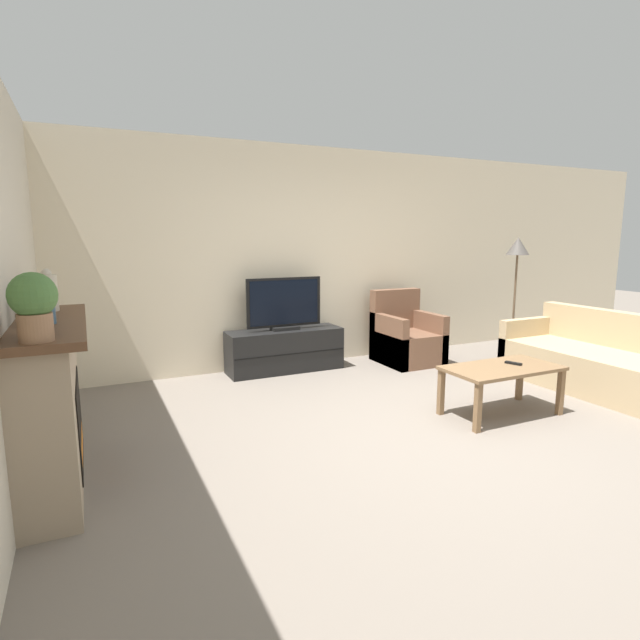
{
  "coord_description": "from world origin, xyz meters",
  "views": [
    {
      "loc": [
        -2.57,
        -3.05,
        1.62
      ],
      "look_at": [
        -0.63,
        1.05,
        0.85
      ],
      "focal_mm": 28.0,
      "sensor_mm": 36.0,
      "label": 1
    }
  ],
  "objects_px": {
    "tv_stand": "(285,350)",
    "coffee_table": "(502,373)",
    "mantel_vase_centre_left": "(42,305)",
    "armchair": "(406,339)",
    "couch": "(624,370)",
    "floor_lamp": "(517,258)",
    "mantel_clock": "(46,306)",
    "remote": "(513,363)",
    "mantel_vase_right": "(48,292)",
    "tv": "(284,305)",
    "fireplace": "(50,402)",
    "potted_plant": "(33,303)",
    "mantel_vase_left": "(38,317)"
  },
  "relations": [
    {
      "from": "tv_stand",
      "to": "coffee_table",
      "type": "height_order",
      "value": "tv_stand"
    },
    {
      "from": "mantel_vase_centre_left",
      "to": "armchair",
      "type": "bearing_deg",
      "value": 24.2
    },
    {
      "from": "couch",
      "to": "floor_lamp",
      "type": "xyz_separation_m",
      "value": [
        0.08,
        1.56,
        1.07
      ]
    },
    {
      "from": "mantel_vase_centre_left",
      "to": "mantel_clock",
      "type": "height_order",
      "value": "mantel_vase_centre_left"
    },
    {
      "from": "mantel_clock",
      "to": "remote",
      "type": "distance_m",
      "value": 3.84
    },
    {
      "from": "mantel_vase_right",
      "to": "armchair",
      "type": "relative_size",
      "value": 0.33
    },
    {
      "from": "remote",
      "to": "floor_lamp",
      "type": "distance_m",
      "value": 2.2
    },
    {
      "from": "armchair",
      "to": "couch",
      "type": "height_order",
      "value": "armchair"
    },
    {
      "from": "coffee_table",
      "to": "remote",
      "type": "distance_m",
      "value": 0.17
    },
    {
      "from": "mantel_vase_centre_left",
      "to": "coffee_table",
      "type": "bearing_deg",
      "value": -3.28
    },
    {
      "from": "tv_stand",
      "to": "armchair",
      "type": "xyz_separation_m",
      "value": [
        1.57,
        -0.27,
        0.04
      ]
    },
    {
      "from": "tv_stand",
      "to": "tv",
      "type": "distance_m",
      "value": 0.55
    },
    {
      "from": "mantel_clock",
      "to": "coffee_table",
      "type": "distance_m",
      "value": 3.71
    },
    {
      "from": "tv_stand",
      "to": "floor_lamp",
      "type": "relative_size",
      "value": 0.87
    },
    {
      "from": "fireplace",
      "to": "potted_plant",
      "type": "xyz_separation_m",
      "value": [
        0.02,
        -0.68,
        0.73
      ]
    },
    {
      "from": "mantel_clock",
      "to": "couch",
      "type": "distance_m",
      "value": 5.24
    },
    {
      "from": "couch",
      "to": "tv",
      "type": "bearing_deg",
      "value": 139.05
    },
    {
      "from": "potted_plant",
      "to": "floor_lamp",
      "type": "xyz_separation_m",
      "value": [
        5.21,
        1.77,
        0.07
      ]
    },
    {
      "from": "coffee_table",
      "to": "remote",
      "type": "height_order",
      "value": "remote"
    },
    {
      "from": "potted_plant",
      "to": "remote",
      "type": "distance_m",
      "value": 3.86
    },
    {
      "from": "coffee_table",
      "to": "mantel_clock",
      "type": "bearing_deg",
      "value": 172.31
    },
    {
      "from": "tv_stand",
      "to": "couch",
      "type": "height_order",
      "value": "couch"
    },
    {
      "from": "fireplace",
      "to": "remote",
      "type": "xyz_separation_m",
      "value": [
        3.77,
        -0.31,
        -0.09
      ]
    },
    {
      "from": "floor_lamp",
      "to": "coffee_table",
      "type": "bearing_deg",
      "value": -138.6
    },
    {
      "from": "mantel_vase_right",
      "to": "potted_plant",
      "type": "height_order",
      "value": "potted_plant"
    },
    {
      "from": "tv_stand",
      "to": "floor_lamp",
      "type": "height_order",
      "value": "floor_lamp"
    },
    {
      "from": "fireplace",
      "to": "mantel_vase_left",
      "type": "relative_size",
      "value": 7.45
    },
    {
      "from": "armchair",
      "to": "mantel_vase_left",
      "type": "bearing_deg",
      "value": -151.61
    },
    {
      "from": "fireplace",
      "to": "mantel_vase_right",
      "type": "relative_size",
      "value": 5.24
    },
    {
      "from": "mantel_clock",
      "to": "floor_lamp",
      "type": "height_order",
      "value": "floor_lamp"
    },
    {
      "from": "fireplace",
      "to": "mantel_vase_right",
      "type": "distance_m",
      "value": 0.83
    },
    {
      "from": "tv",
      "to": "remote",
      "type": "xyz_separation_m",
      "value": [
        1.38,
        -2.23,
        -0.34
      ]
    },
    {
      "from": "couch",
      "to": "armchair",
      "type": "bearing_deg",
      "value": 119.21
    },
    {
      "from": "coffee_table",
      "to": "tv_stand",
      "type": "bearing_deg",
      "value": 118.55
    },
    {
      "from": "potted_plant",
      "to": "mantel_vase_right",
      "type": "bearing_deg",
      "value": 90.0
    },
    {
      "from": "couch",
      "to": "coffee_table",
      "type": "bearing_deg",
      "value": 174.78
    },
    {
      "from": "mantel_vase_right",
      "to": "couch",
      "type": "relative_size",
      "value": 0.12
    },
    {
      "from": "fireplace",
      "to": "armchair",
      "type": "relative_size",
      "value": 1.73
    },
    {
      "from": "floor_lamp",
      "to": "remote",
      "type": "bearing_deg",
      "value": -136.1
    },
    {
      "from": "tv_stand",
      "to": "mantel_vase_right",
      "type": "bearing_deg",
      "value": -148.62
    },
    {
      "from": "potted_plant",
      "to": "tv",
      "type": "distance_m",
      "value": 3.56
    },
    {
      "from": "fireplace",
      "to": "tv",
      "type": "height_order",
      "value": "tv"
    },
    {
      "from": "tv_stand",
      "to": "coffee_table",
      "type": "relative_size",
      "value": 1.32
    },
    {
      "from": "mantel_clock",
      "to": "floor_lamp",
      "type": "xyz_separation_m",
      "value": [
        5.21,
        0.93,
        0.19
      ]
    },
    {
      "from": "armchair",
      "to": "coffee_table",
      "type": "xyz_separation_m",
      "value": [
        -0.34,
        -1.98,
        0.1
      ]
    },
    {
      "from": "mantel_clock",
      "to": "remote",
      "type": "height_order",
      "value": "mantel_clock"
    },
    {
      "from": "fireplace",
      "to": "mantel_vase_left",
      "type": "xyz_separation_m",
      "value": [
        0.02,
        -0.48,
        0.63
      ]
    },
    {
      "from": "mantel_vase_right",
      "to": "remote",
      "type": "bearing_deg",
      "value": -11.87
    },
    {
      "from": "mantel_vase_centre_left",
      "to": "tv_stand",
      "type": "distance_m",
      "value": 3.27
    },
    {
      "from": "armchair",
      "to": "couch",
      "type": "relative_size",
      "value": 0.37
    }
  ]
}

